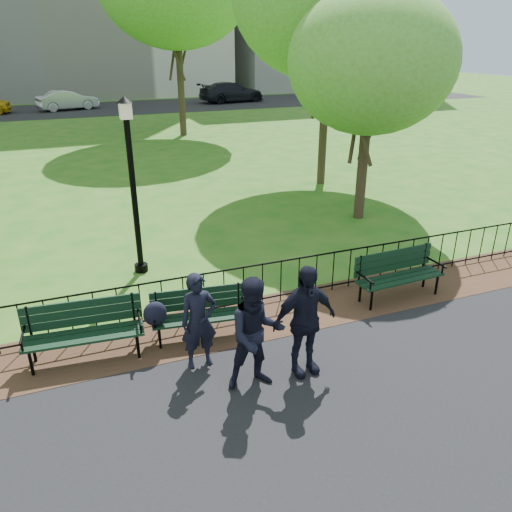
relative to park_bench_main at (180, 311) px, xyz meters
name	(u,v)px	position (x,y,z in m)	size (l,w,h in m)	color
ground	(252,371)	(0.83, -1.30, -0.60)	(120.00, 120.00, 0.00)	#246019
dirt_strip	(223,325)	(0.83, 0.20, -0.59)	(60.00, 1.60, 0.01)	#372316
far_street	(86,109)	(0.83, 33.70, -0.60)	(70.00, 9.00, 0.01)	black
iron_fence	(214,290)	(0.83, 0.70, -0.10)	(24.06, 0.06, 1.00)	black
park_bench_main	(180,311)	(0.00, 0.00, 0.00)	(1.87, 0.74, 0.96)	black
park_bench_left_a	(83,325)	(-1.59, 0.10, 0.01)	(1.94, 0.75, 1.08)	black
park_bench_right_a	(397,270)	(4.51, 0.00, 0.01)	(1.90, 0.66, 1.07)	black
lamppost	(133,182)	(-0.17, 3.17, 1.50)	(0.35, 0.35, 3.86)	black
tree_near_e	(372,62)	(6.54, 4.59, 3.75)	(4.50, 4.50, 6.28)	#2D2116
person_left	(199,321)	(0.12, -0.81, 0.22)	(0.59, 0.39, 1.62)	black
person_mid	(256,334)	(0.77, -1.63, 0.31)	(0.88, 0.46, 1.80)	black
person_right	(304,321)	(1.59, -1.59, 0.33)	(1.08, 0.44, 1.85)	black
sedan_silver	(67,100)	(-0.38, 33.72, 0.13)	(1.52, 4.35, 1.43)	#AAACB2
sedan_dark	(232,92)	(12.69, 34.02, 0.22)	(2.26, 5.55, 1.61)	black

